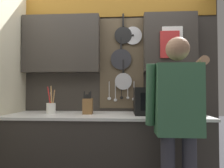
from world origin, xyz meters
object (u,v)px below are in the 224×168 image
object	(u,v)px
microwave	(156,101)
person	(178,115)
knife_block	(88,106)
utensil_crock	(51,107)

from	to	relation	value
microwave	person	world-z (taller)	person
knife_block	person	world-z (taller)	person
microwave	person	distance (m)	0.58
microwave	knife_block	world-z (taller)	microwave
utensil_crock	person	bearing A→B (deg)	-23.15
microwave	knife_block	bearing A→B (deg)	179.97
microwave	knife_block	distance (m)	0.79
knife_block	utensil_crock	xyz separation A→B (m)	(-0.44, 0.00, -0.01)
microwave	utensil_crock	xyz separation A→B (m)	(-1.23, 0.00, -0.07)
microwave	person	bearing A→B (deg)	-80.63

